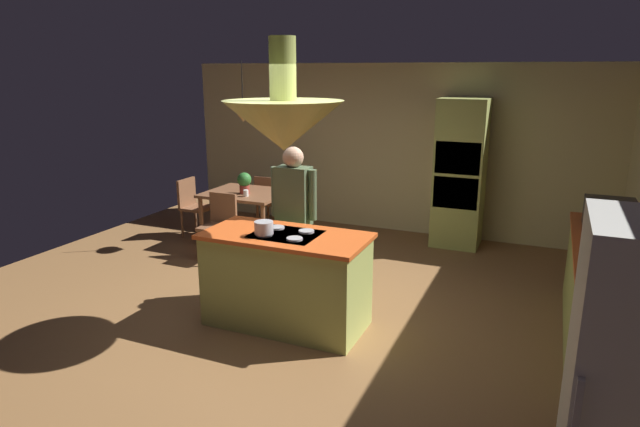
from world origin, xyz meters
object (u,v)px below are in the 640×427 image
object	(u,v)px
person_at_island	(294,213)
canister_sugar	(619,251)
kitchen_island	(286,279)
chair_facing_island	(220,221)
oven_tower	(460,174)
cup_on_table	(246,193)
chair_at_corner	(193,203)
cooking_pot_on_cooktop	(264,228)
microwave_on_counter	(609,213)
dining_table	(246,198)
canister_flour	(621,259)
chair_by_back_wall	(270,199)
potted_plant_on_table	(244,182)
canister_tea	(617,245)

from	to	relation	value
person_at_island	canister_sugar	world-z (taller)	person_at_island
kitchen_island	chair_facing_island	size ratio (longest dim) A/B	1.83
person_at_island	chair_facing_island	world-z (taller)	person_at_island
oven_tower	person_at_island	world-z (taller)	oven_tower
kitchen_island	cup_on_table	xyz separation A→B (m)	(-1.56, 1.87, 0.33)
kitchen_island	chair_at_corner	size ratio (longest dim) A/B	1.83
canister_sugar	cooking_pot_on_cooktop	bearing A→B (deg)	-170.16
person_at_island	chair_at_corner	bearing A→B (deg)	149.13
kitchen_island	cup_on_table	world-z (taller)	kitchen_island
microwave_on_counter	canister_sugar	bearing A→B (deg)	-90.00
cup_on_table	person_at_island	bearing A→B (deg)	-42.21
dining_table	person_at_island	distance (m)	2.07
person_at_island	chair_at_corner	distance (m)	2.84
chair_at_corner	canister_flour	distance (m)	5.82
chair_at_corner	person_at_island	bearing A→B (deg)	-120.87
chair_by_back_wall	canister_sugar	xyz separation A→B (m)	(4.54, -2.40, 0.52)
chair_by_back_wall	dining_table	bearing A→B (deg)	90.00
person_at_island	potted_plant_on_table	distance (m)	1.97
dining_table	canister_flour	xyz separation A→B (m)	(4.54, -1.89, 0.36)
cup_on_table	oven_tower	bearing A→B (deg)	27.39
cup_on_table	microwave_on_counter	size ratio (longest dim) A/B	0.20
kitchen_island	cooking_pot_on_cooktop	world-z (taller)	cooking_pot_on_cooktop
dining_table	cooking_pot_on_cooktop	size ratio (longest dim) A/B	6.21
chair_at_corner	potted_plant_on_table	size ratio (longest dim) A/B	2.90
cup_on_table	canister_flour	world-z (taller)	canister_flour
canister_flour	cooking_pot_on_cooktop	world-z (taller)	canister_flour
canister_flour	microwave_on_counter	xyz separation A→B (m)	(0.00, 1.30, 0.05)
kitchen_island	chair_by_back_wall	size ratio (longest dim) A/B	1.83
oven_tower	microwave_on_counter	size ratio (longest dim) A/B	4.52
oven_tower	dining_table	bearing A→B (deg)	-157.79
chair_facing_island	canister_sugar	world-z (taller)	canister_sugar
chair_at_corner	cooking_pot_on_cooktop	distance (m)	3.37
kitchen_island	chair_facing_island	xyz separation A→B (m)	(-1.70, 1.41, 0.03)
chair_facing_island	potted_plant_on_table	xyz separation A→B (m)	(0.03, 0.60, 0.42)
chair_by_back_wall	microwave_on_counter	bearing A→B (deg)	164.21
oven_tower	cup_on_table	size ratio (longest dim) A/B	23.09
chair_at_corner	canister_sugar	bearing A→B (deg)	-107.33
chair_by_back_wall	chair_at_corner	bearing A→B (deg)	36.38
chair_facing_island	canister_flour	size ratio (longest dim) A/B	5.03
person_at_island	canister_sugar	distance (m)	3.09
canister_flour	canister_tea	distance (m)	0.36
chair_facing_island	cooking_pot_on_cooktop	size ratio (longest dim) A/B	4.83
chair_at_corner	canister_sugar	distance (m)	5.76
kitchen_island	cup_on_table	distance (m)	2.45
canister_tea	cooking_pot_on_cooktop	world-z (taller)	canister_tea
oven_tower	canister_tea	bearing A→B (deg)	-56.93
dining_table	canister_flour	distance (m)	4.93
kitchen_island	microwave_on_counter	distance (m)	3.27
dining_table	cooking_pot_on_cooktop	bearing A→B (deg)	-55.37
person_at_island	chair_by_back_wall	xyz separation A→B (m)	(-1.46, 2.13, -0.46)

